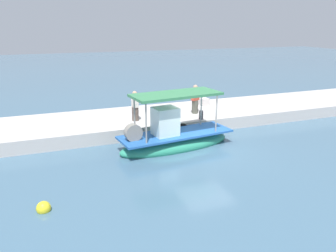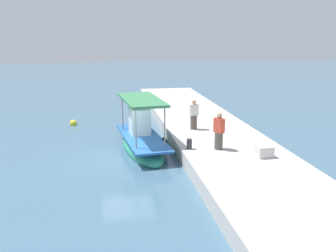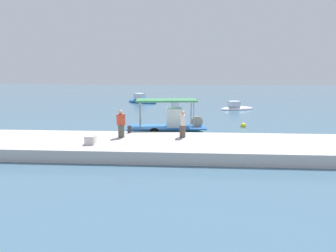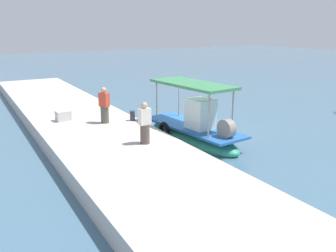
% 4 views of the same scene
% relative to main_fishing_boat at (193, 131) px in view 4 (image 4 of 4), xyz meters
% --- Properties ---
extents(ground_plane, '(120.00, 120.00, 0.00)m').
position_rel_main_fishing_boat_xyz_m(ground_plane, '(-1.33, 0.85, -0.49)').
color(ground_plane, '#44677F').
extents(dock_quay, '(36.00, 4.77, 0.69)m').
position_rel_main_fishing_boat_xyz_m(dock_quay, '(-1.33, -3.93, -0.15)').
color(dock_quay, beige).
rests_on(dock_quay, ground_plane).
extents(main_fishing_boat, '(5.97, 2.42, 3.04)m').
position_rel_main_fishing_boat_xyz_m(main_fishing_boat, '(0.00, 0.00, 0.00)').
color(main_fishing_boat, '#2E9471').
rests_on(main_fishing_boat, ground_plane).
extents(fisherman_near_bollard, '(0.40, 0.49, 1.65)m').
position_rel_main_fishing_boat_xyz_m(fisherman_near_bollard, '(1.11, -2.97, 0.94)').
color(fisherman_near_bollard, brown).
rests_on(fisherman_near_bollard, dock_quay).
extents(fisherman_by_crate, '(0.55, 0.51, 1.70)m').
position_rel_main_fishing_boat_xyz_m(fisherman_by_crate, '(-2.64, -3.25, 0.97)').
color(fisherman_by_crate, '#504F44').
rests_on(fisherman_by_crate, dock_quay).
extents(mooring_bollard, '(0.24, 0.24, 0.47)m').
position_rel_main_fishing_boat_xyz_m(mooring_bollard, '(-2.40, -1.94, 0.44)').
color(mooring_bollard, '#2D2D33').
rests_on(mooring_bollard, dock_quay).
extents(cargo_crate, '(0.57, 0.70, 0.48)m').
position_rel_main_fishing_boat_xyz_m(cargo_crate, '(-4.04, -4.86, 0.44)').
color(cargo_crate, beige).
rests_on(cargo_crate, dock_quay).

